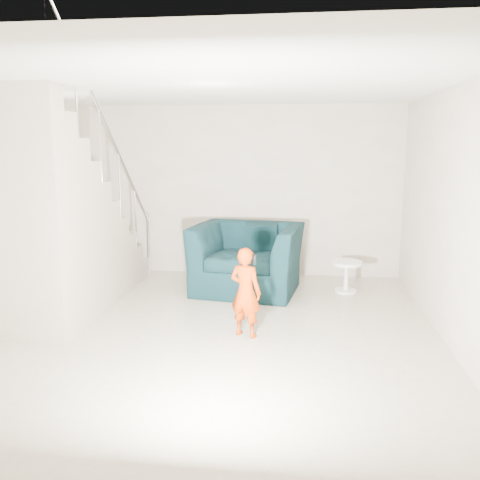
# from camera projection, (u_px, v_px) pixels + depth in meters

# --- Properties ---
(floor) EXTENTS (5.50, 5.50, 0.00)m
(floor) POSITION_uv_depth(u_px,v_px,m) (214.00, 334.00, 5.69)
(floor) COLOR gray
(floor) RESTS_ON ground
(ceiling) EXTENTS (5.50, 5.50, 0.00)m
(ceiling) POSITION_uv_depth(u_px,v_px,m) (211.00, 84.00, 5.18)
(ceiling) COLOR silver
(ceiling) RESTS_ON back_wall
(back_wall) EXTENTS (5.00, 0.00, 5.00)m
(back_wall) POSITION_uv_depth(u_px,v_px,m) (242.00, 191.00, 8.12)
(back_wall) COLOR #A49585
(back_wall) RESTS_ON floor
(front_wall) EXTENTS (5.00, 0.00, 5.00)m
(front_wall) POSITION_uv_depth(u_px,v_px,m) (124.00, 283.00, 2.75)
(front_wall) COLOR #A49585
(front_wall) RESTS_ON floor
(right_wall) EXTENTS (0.00, 5.50, 5.50)m
(right_wall) POSITION_uv_depth(u_px,v_px,m) (456.00, 219.00, 5.14)
(right_wall) COLOR #A49585
(right_wall) RESTS_ON floor
(armchair) EXTENTS (1.64, 1.48, 0.96)m
(armchair) POSITION_uv_depth(u_px,v_px,m) (247.00, 258.00, 7.31)
(armchair) COLOR black
(armchair) RESTS_ON floor
(toddler) EXTENTS (0.43, 0.36, 1.00)m
(toddler) POSITION_uv_depth(u_px,v_px,m) (245.00, 292.00, 5.54)
(toddler) COLOR #A82705
(toddler) RESTS_ON floor
(side_table) EXTENTS (0.45, 0.45, 0.45)m
(side_table) POSITION_uv_depth(u_px,v_px,m) (346.00, 271.00, 7.25)
(side_table) COLOR white
(side_table) RESTS_ON floor
(staircase) EXTENTS (1.02, 3.03, 3.62)m
(staircase) POSITION_uv_depth(u_px,v_px,m) (62.00, 238.00, 6.29)
(staircase) COLOR #ADA089
(staircase) RESTS_ON floor
(cushion) EXTENTS (0.46, 0.22, 0.45)m
(cushion) POSITION_uv_depth(u_px,v_px,m) (261.00, 239.00, 7.46)
(cushion) COLOR black
(cushion) RESTS_ON armchair
(throw) EXTENTS (0.05, 0.45, 0.51)m
(throw) POSITION_uv_depth(u_px,v_px,m) (205.00, 250.00, 7.24)
(throw) COLOR black
(throw) RESTS_ON armchair
(phone) EXTENTS (0.02, 0.05, 0.10)m
(phone) POSITION_uv_depth(u_px,v_px,m) (255.00, 260.00, 5.42)
(phone) COLOR black
(phone) RESTS_ON toddler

